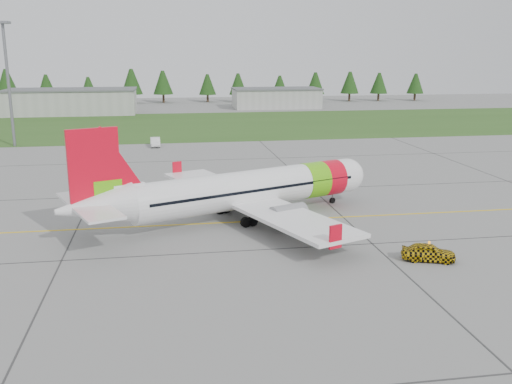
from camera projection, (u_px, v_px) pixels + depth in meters
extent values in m
plane|color=gray|center=(254.00, 250.00, 46.06)|extent=(320.00, 320.00, 0.00)
cylinder|color=white|center=(251.00, 189.00, 54.67)|extent=(23.31, 12.22, 3.56)
sphere|color=white|center=(347.00, 175.00, 60.65)|extent=(3.56, 3.56, 3.56)
cone|color=white|center=(95.00, 207.00, 47.01)|extent=(7.25, 5.70, 3.56)
cube|color=black|center=(349.00, 172.00, 60.71)|extent=(2.24, 2.75, 0.51)
cylinder|color=#60C40E|center=(312.00, 180.00, 58.35)|extent=(3.57, 4.26, 3.64)
cylinder|color=red|center=(329.00, 178.00, 59.45)|extent=(3.23, 4.12, 3.64)
cube|color=white|center=(247.00, 199.00, 54.68)|extent=(15.63, 28.93, 0.33)
cube|color=red|center=(177.00, 169.00, 66.14)|extent=(1.08, 0.56, 1.82)
cube|color=red|center=(335.00, 237.00, 42.07)|extent=(1.08, 0.56, 1.82)
cylinder|color=gray|center=(234.00, 192.00, 59.66)|extent=(3.76, 3.01, 1.92)
cylinder|color=gray|center=(288.00, 215.00, 51.33)|extent=(3.76, 3.01, 1.92)
cube|color=red|center=(94.00, 171.00, 46.37)|extent=(4.01, 1.88, 6.93)
cube|color=#60C40E|center=(108.00, 193.00, 47.36)|extent=(2.34, 1.25, 2.19)
cube|color=white|center=(89.00, 205.00, 46.73)|extent=(6.65, 10.82, 0.20)
cylinder|color=slate|center=(332.00, 197.00, 60.25)|extent=(0.16, 0.16, 1.28)
cylinder|color=black|center=(332.00, 200.00, 60.33)|extent=(0.67, 0.47, 0.62)
cylinder|color=slate|center=(226.00, 204.00, 56.57)|extent=(0.20, 0.20, 1.73)
cylinder|color=black|center=(223.00, 209.00, 56.48)|extent=(1.03, 0.74, 0.95)
cylinder|color=slate|center=(252.00, 217.00, 52.33)|extent=(0.20, 0.20, 1.73)
cylinder|color=black|center=(249.00, 221.00, 52.24)|extent=(1.03, 0.74, 0.95)
imported|color=yellow|center=(430.00, 236.00, 43.29)|extent=(1.83, 1.98, 4.04)
imported|color=white|center=(155.00, 133.00, 96.06)|extent=(1.64, 1.56, 4.58)
cube|color=#30561E|center=(196.00, 125.00, 124.66)|extent=(320.00, 50.00, 0.03)
cube|color=gold|center=(241.00, 222.00, 53.73)|extent=(120.00, 0.25, 0.02)
cube|color=#A8A8A3|center=(72.00, 102.00, 146.14)|extent=(32.00, 14.00, 6.00)
cube|color=#A8A8A3|center=(276.00, 99.00, 162.41)|extent=(24.00, 12.00, 5.20)
cylinder|color=slate|center=(9.00, 87.00, 94.31)|extent=(0.50, 0.50, 20.00)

